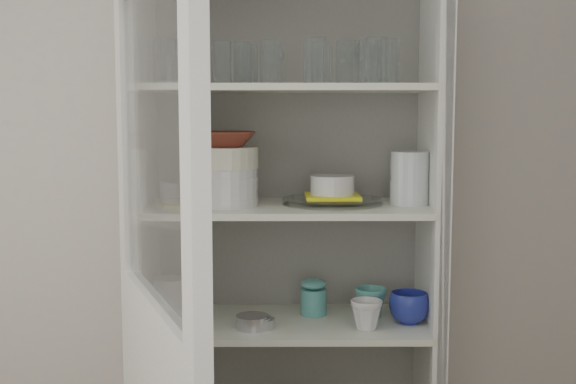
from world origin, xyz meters
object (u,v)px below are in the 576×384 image
at_px(plate_stack_front, 224,187).
at_px(plate_stack_back, 214,186).
at_px(measuring_cups, 252,322).
at_px(grey_bowl_stack, 410,178).
at_px(mug_white, 366,315).
at_px(white_canister, 170,298).
at_px(glass_platter, 332,201).
at_px(pantry_cabinet, 288,292).
at_px(yellow_trivet, 332,196).
at_px(goblet_3, 354,64).
at_px(goblet_2, 365,60).
at_px(goblet_1, 275,64).
at_px(mug_blue, 409,308).
at_px(mug_teal, 371,302).
at_px(teal_jar, 314,299).
at_px(white_ramekin, 332,185).
at_px(goblet_0, 178,61).
at_px(cream_bowl, 224,158).
at_px(terracotta_bowl, 224,139).

height_order(plate_stack_front, plate_stack_back, plate_stack_front).
bearing_deg(measuring_cups, plate_stack_back, 122.83).
bearing_deg(grey_bowl_stack, mug_white, -144.90).
bearing_deg(white_canister, plate_stack_back, 31.69).
xyz_separation_m(plate_stack_front, glass_platter, (0.36, 0.04, -0.05)).
height_order(pantry_cabinet, measuring_cups, pantry_cabinet).
height_order(yellow_trivet, grey_bowl_stack, grey_bowl_stack).
xyz_separation_m(goblet_3, measuring_cups, (-0.35, -0.21, -0.85)).
relative_size(pantry_cabinet, goblet_2, 11.93).
relative_size(goblet_1, grey_bowl_stack, 0.85).
bearing_deg(glass_platter, measuring_cups, -156.44).
xyz_separation_m(grey_bowl_stack, measuring_cups, (-0.53, -0.10, -0.47)).
distance_m(glass_platter, white_canister, 0.66).
distance_m(goblet_1, mug_blue, 0.95).
height_order(goblet_3, plate_stack_back, goblet_3).
height_order(goblet_2, plate_stack_front, goblet_2).
xyz_separation_m(pantry_cabinet, grey_bowl_stack, (0.41, -0.07, 0.41)).
distance_m(mug_blue, measuring_cups, 0.53).
height_order(mug_teal, mug_white, mug_teal).
bearing_deg(mug_teal, teal_jar, 154.77).
height_order(plate_stack_back, white_ramekin, same).
bearing_deg(plate_stack_back, goblet_1, -2.91).
xyz_separation_m(goblet_0, goblet_2, (0.65, -0.04, -0.00)).
xyz_separation_m(goblet_0, cream_bowl, (0.17, -0.15, -0.33)).
xyz_separation_m(plate_stack_back, glass_platter, (0.41, -0.11, -0.04)).
distance_m(pantry_cabinet, plate_stack_back, 0.46).
relative_size(white_ramekin, mug_blue, 1.12).
height_order(glass_platter, mug_teal, glass_platter).
height_order(cream_bowl, terracotta_bowl, terracotta_bowl).
bearing_deg(goblet_1, terracotta_bowl, -140.37).
bearing_deg(plate_stack_front, mug_teal, 6.45).
relative_size(glass_platter, mug_white, 3.25).
relative_size(pantry_cabinet, white_ramekin, 13.97).
distance_m(goblet_0, yellow_trivet, 0.71).
bearing_deg(pantry_cabinet, measuring_cups, -125.56).
distance_m(cream_bowl, mug_blue, 0.80).
relative_size(goblet_2, yellow_trivet, 0.96).
height_order(white_ramekin, mug_blue, white_ramekin).
bearing_deg(white_ramekin, glass_platter, 0.00).
distance_m(yellow_trivet, teal_jar, 0.38).
bearing_deg(mug_blue, goblet_2, 142.83).
relative_size(plate_stack_back, terracotta_bowl, 1.03).
height_order(plate_stack_back, mug_teal, plate_stack_back).
height_order(mug_teal, white_canister, white_canister).
xyz_separation_m(pantry_cabinet, yellow_trivet, (0.15, -0.05, 0.35)).
relative_size(mug_blue, measuring_cups, 1.22).
distance_m(pantry_cabinet, white_ramekin, 0.42).
bearing_deg(pantry_cabinet, goblet_3, 11.73).
relative_size(yellow_trivet, white_ramekin, 1.22).
relative_size(goblet_1, goblet_2, 0.87).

